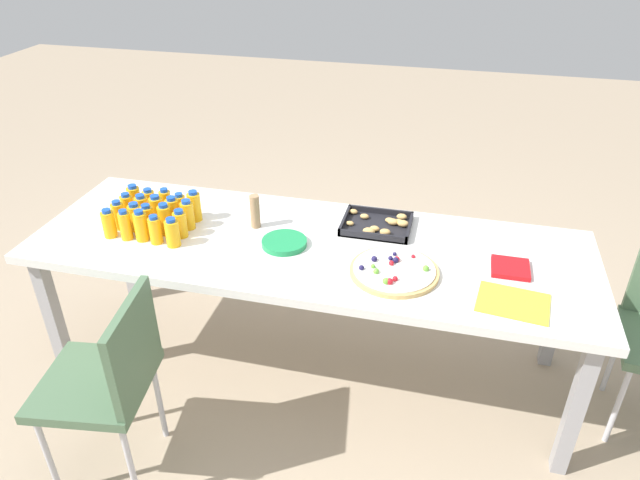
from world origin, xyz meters
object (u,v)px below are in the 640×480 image
(juice_bottle_8, at_px, (165,220))
(juice_bottle_14, at_px, (188,215))
(juice_bottle_13, at_px, (173,212))
(chair_near_left, at_px, (110,375))
(juice_bottle_16, at_px, (149,203))
(juice_bottle_0, at_px, (109,224))
(napkin_stack, at_px, (510,268))
(juice_bottle_3, at_px, (155,230))
(juice_bottle_5, at_px, (119,215))
(juice_bottle_2, at_px, (141,226))
(paper_folder, at_px, (513,303))
(snack_tray, at_px, (379,225))
(party_table, at_px, (309,255))
(plate_stack, at_px, (284,243))
(juice_bottle_17, at_px, (166,204))
(juice_bottle_15, at_px, (135,200))
(juice_bottle_19, at_px, (194,206))
(juice_bottle_6, at_px, (135,217))
(juice_bottle_9, at_px, (180,224))
(juice_bottle_12, at_px, (157,211))
(fruit_pizza, at_px, (394,271))
(juice_bottle_1, at_px, (125,225))
(cardboard_tube, at_px, (255,211))
(juice_bottle_4, at_px, (172,233))
(juice_bottle_7, at_px, (148,219))
(juice_bottle_10, at_px, (127,208))
(juice_bottle_18, at_px, (180,207))
(juice_bottle_11, at_px, (142,209))

(juice_bottle_8, xyz_separation_m, juice_bottle_14, (0.08, 0.07, -0.00))
(juice_bottle_13, bearing_deg, chair_near_left, -85.20)
(juice_bottle_16, bearing_deg, juice_bottle_0, -108.73)
(juice_bottle_16, relative_size, napkin_stack, 0.91)
(juice_bottle_3, bearing_deg, juice_bottle_5, 160.79)
(juice_bottle_2, bearing_deg, paper_folder, -3.28)
(snack_tray, bearing_deg, party_table, -142.27)
(plate_stack, bearing_deg, juice_bottle_17, 169.26)
(juice_bottle_15, bearing_deg, juice_bottle_19, 1.55)
(juice_bottle_15, bearing_deg, juice_bottle_14, -12.97)
(chair_near_left, bearing_deg, juice_bottle_6, 9.55)
(juice_bottle_9, xyz_separation_m, napkin_stack, (1.41, 0.07, -0.05))
(party_table, relative_size, juice_bottle_12, 16.64)
(fruit_pizza, bearing_deg, juice_bottle_1, -179.52)
(juice_bottle_1, distance_m, cardboard_tube, 0.57)
(juice_bottle_17, relative_size, fruit_pizza, 0.41)
(napkin_stack, bearing_deg, juice_bottle_4, -173.94)
(juice_bottle_3, xyz_separation_m, juice_bottle_16, (-0.15, 0.23, 0.00))
(plate_stack, bearing_deg, cardboard_tube, 144.48)
(juice_bottle_0, relative_size, plate_stack, 0.68)
(juice_bottle_13, xyz_separation_m, juice_bottle_14, (0.07, -0.00, -0.00))
(snack_tray, bearing_deg, juice_bottle_6, -165.11)
(juice_bottle_13, height_order, cardboard_tube, cardboard_tube)
(chair_near_left, distance_m, juice_bottle_6, 0.75)
(juice_bottle_15, xyz_separation_m, plate_stack, (0.77, -0.11, -0.06))
(juice_bottle_8, bearing_deg, juice_bottle_12, 136.81)
(napkin_stack, bearing_deg, chair_near_left, -152.98)
(juice_bottle_17, bearing_deg, napkin_stack, -3.02)
(juice_bottle_7, relative_size, juice_bottle_17, 0.95)
(fruit_pizza, xyz_separation_m, cardboard_tube, (-0.66, 0.23, 0.07))
(juice_bottle_0, bearing_deg, cardboard_tube, 21.53)
(juice_bottle_2, bearing_deg, juice_bottle_15, 125.18)
(fruit_pizza, bearing_deg, chair_near_left, -148.68)
(chair_near_left, height_order, cardboard_tube, cardboard_tube)
(juice_bottle_5, relative_size, snack_tray, 0.44)
(juice_bottle_19, distance_m, snack_tray, 0.85)
(juice_bottle_2, bearing_deg, snack_tray, 19.80)
(juice_bottle_2, relative_size, cardboard_tube, 0.92)
(chair_near_left, bearing_deg, juice_bottle_0, 18.82)
(chair_near_left, xyz_separation_m, juice_bottle_2, (-0.14, 0.59, 0.30))
(juice_bottle_13, height_order, fruit_pizza, juice_bottle_13)
(juice_bottle_10, height_order, juice_bottle_18, juice_bottle_10)
(juice_bottle_11, relative_size, juice_bottle_15, 0.95)
(juice_bottle_7, xyz_separation_m, juice_bottle_16, (-0.07, 0.15, -0.00))
(chair_near_left, distance_m, juice_bottle_19, 0.86)
(juice_bottle_12, height_order, juice_bottle_16, juice_bottle_12)
(juice_bottle_4, distance_m, paper_folder, 1.42)
(chair_near_left, bearing_deg, juice_bottle_5, 15.86)
(juice_bottle_4, distance_m, fruit_pizza, 0.96)
(juice_bottle_2, relative_size, juice_bottle_10, 1.04)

